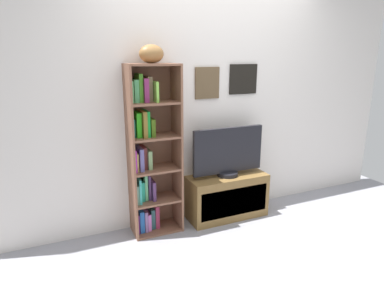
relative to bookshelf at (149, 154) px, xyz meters
name	(u,v)px	position (x,y,z in m)	size (l,w,h in m)	color
ground	(266,269)	(0.70, -0.99, -0.82)	(5.20, 5.20, 0.04)	gray
back_wall	(208,96)	(0.70, 0.14, 0.50)	(4.80, 0.08, 2.59)	silver
bookshelf	(149,154)	(0.00, 0.00, 0.00)	(0.48, 0.29, 1.64)	brown
football	(152,54)	(0.05, -0.03, 0.92)	(0.24, 0.16, 0.16)	brown
tv_stand	(227,196)	(0.84, -0.06, -0.56)	(0.86, 0.35, 0.47)	brown
television	(228,152)	(0.84, -0.06, -0.07)	(0.79, 0.22, 0.52)	black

